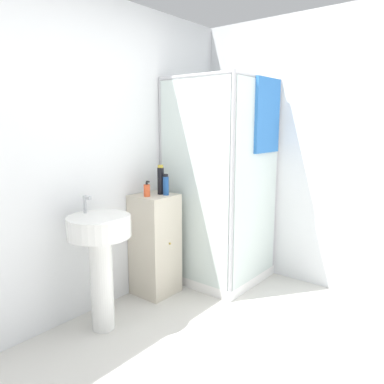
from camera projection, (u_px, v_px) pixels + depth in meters
wall_back at (79, 159)px, 2.87m from camera, size 6.40×0.06×2.50m
wall_right at (374, 156)px, 3.13m from camera, size 0.06×6.40×2.50m
shower_enclosure at (223, 224)px, 3.60m from camera, size 0.82×0.85×1.93m
vanity_cabinet at (155, 244)px, 3.35m from camera, size 0.35×0.36×0.91m
sink at (100, 249)px, 2.71m from camera, size 0.45×0.45×1.00m
soap_dispenser at (147, 190)px, 3.19m from camera, size 0.05×0.06×0.14m
shampoo_bottle_tall_black at (161, 180)px, 3.28m from camera, size 0.06×0.06×0.26m
shampoo_bottle_blue at (166, 185)px, 3.24m from camera, size 0.05×0.05×0.19m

